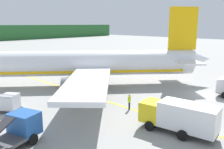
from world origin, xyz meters
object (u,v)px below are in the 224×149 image
Objects in this scene: crew_marshaller at (129,101)px; airliner_foreground at (79,64)px; cargo_container_near at (10,103)px; crew_loader_right at (69,90)px; service_truck_catering at (179,116)px; service_truck_pushback at (16,131)px.

airliner_foreground is at bearing 77.02° from crew_marshaller.
cargo_container_near is 7.38m from crew_loader_right.
crew_marshaller is at bearing -43.63° from cargo_container_near.
cargo_container_near is at bearing 116.66° from service_truck_catering.
service_truck_pushback is 12.29m from crew_loader_right.
service_truck_catering is 6.93m from crew_marshaller.
service_truck_catering is (-4.34, -18.99, -1.82)m from airliner_foreground.
service_truck_pushback is at bearing 173.64° from crew_marshaller.
service_truck_pushback is 12.29m from crew_marshaller.
airliner_foreground is 18.69m from service_truck_pushback.
service_truck_pushback is (-10.70, 8.11, -0.37)m from service_truck_catering.
cargo_container_near is (-12.23, -3.27, -2.41)m from airliner_foreground.
cargo_container_near is 1.39× the size of crew_loader_right.
crew_loader_right is at bearing 103.99° from crew_marshaller.
airliner_foreground is at bearing 39.09° from crew_loader_right.
crew_marshaller is at bearing -6.36° from service_truck_pushback.
crew_loader_right is at bearing 92.07° from service_truck_catering.
crew_marshaller is (9.41, -8.97, 0.06)m from cargo_container_near.
airliner_foreground is 18.95× the size of crew_marshaller.
service_truck_catering is at bearing -37.16° from service_truck_pushback.
airliner_foreground is 5.42× the size of service_truck_pushback.
airliner_foreground is 19.56m from service_truck_catering.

